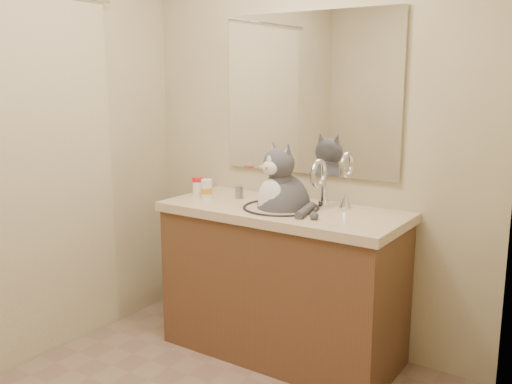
{
  "coord_description": "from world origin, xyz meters",
  "views": [
    {
      "loc": [
        1.56,
        -1.62,
        1.55
      ],
      "look_at": [
        0.04,
        0.65,
        0.99
      ],
      "focal_mm": 40.0,
      "sensor_mm": 36.0,
      "label": 1
    }
  ],
  "objects_px": {
    "pill_bottle_orange": "(207,189)",
    "grey_canister": "(239,192)",
    "pill_bottle_redcap": "(198,186)",
    "cat": "(283,203)"
  },
  "relations": [
    {
      "from": "cat",
      "to": "pill_bottle_redcap",
      "type": "xyz_separation_m",
      "value": [
        -0.59,
        -0.0,
        0.03
      ]
    },
    {
      "from": "pill_bottle_orange",
      "to": "grey_canister",
      "type": "height_order",
      "value": "pill_bottle_orange"
    },
    {
      "from": "cat",
      "to": "pill_bottle_redcap",
      "type": "distance_m",
      "value": 0.59
    },
    {
      "from": "pill_bottle_redcap",
      "to": "pill_bottle_orange",
      "type": "xyz_separation_m",
      "value": [
        0.1,
        -0.03,
        -0.0
      ]
    },
    {
      "from": "pill_bottle_orange",
      "to": "grey_canister",
      "type": "bearing_deg",
      "value": 30.74
    },
    {
      "from": "pill_bottle_orange",
      "to": "grey_canister",
      "type": "relative_size",
      "value": 1.52
    },
    {
      "from": "pill_bottle_orange",
      "to": "cat",
      "type": "bearing_deg",
      "value": 4.46
    },
    {
      "from": "pill_bottle_redcap",
      "to": "cat",
      "type": "bearing_deg",
      "value": 0.43
    },
    {
      "from": "pill_bottle_redcap",
      "to": "pill_bottle_orange",
      "type": "relative_size",
      "value": 0.97
    },
    {
      "from": "pill_bottle_redcap",
      "to": "pill_bottle_orange",
      "type": "distance_m",
      "value": 0.1
    }
  ]
}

